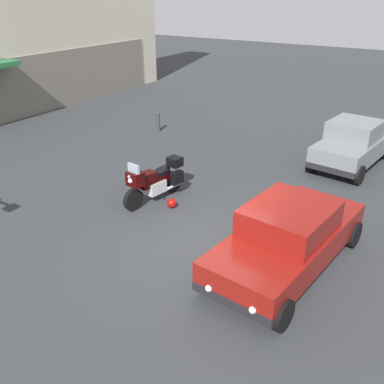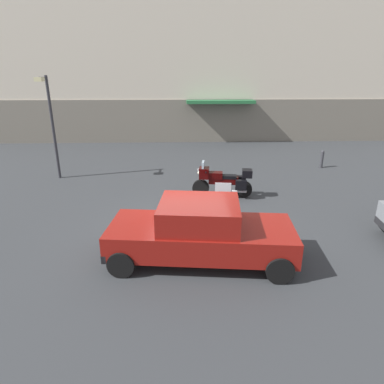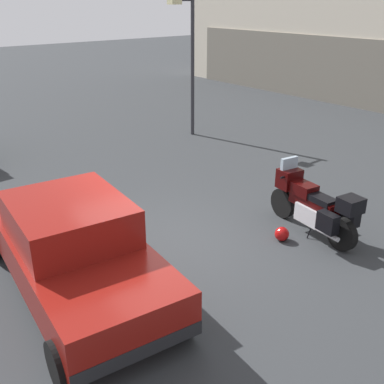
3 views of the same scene
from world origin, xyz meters
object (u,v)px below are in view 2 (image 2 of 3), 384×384
at_px(motorcycle, 223,181).
at_px(helmet, 221,200).
at_px(bollard_curbside, 322,158).
at_px(streetlamp_curbside, 50,118).
at_px(car_sedan_far, 200,232).

relative_size(motorcycle, helmet, 8.06).
height_order(helmet, bollard_curbside, bollard_curbside).
distance_m(motorcycle, helmet, 0.86).
bearing_deg(bollard_curbside, streetlamp_curbside, -173.56).
relative_size(car_sedan_far, streetlamp_curbside, 1.07).
distance_m(motorcycle, bollard_curbside, 6.66).
height_order(motorcycle, car_sedan_far, car_sedan_far).
height_order(car_sedan_far, bollard_curbside, car_sedan_far).
relative_size(motorcycle, car_sedan_far, 0.48).
bearing_deg(motorcycle, car_sedan_far, 83.80).
distance_m(helmet, streetlamp_curbside, 8.02).
bearing_deg(streetlamp_curbside, bollard_curbside, 6.44).
xyz_separation_m(helmet, bollard_curbside, (5.55, 4.61, 0.33)).
xyz_separation_m(streetlamp_curbside, bollard_curbside, (12.44, 1.40, -2.22)).
height_order(motorcycle, bollard_curbside, motorcycle).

